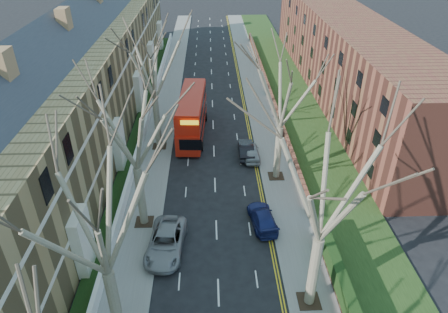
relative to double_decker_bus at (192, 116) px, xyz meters
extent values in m
cube|color=slate|center=(-3.71, 8.24, -2.17)|extent=(3.00, 102.00, 0.12)
cube|color=slate|center=(8.29, 8.24, -2.17)|extent=(3.00, 102.00, 0.12)
cube|color=olive|center=(-11.51, 0.24, 2.77)|extent=(9.00, 78.00, 10.00)
cube|color=#2E3039|center=(-11.51, 0.24, 8.77)|extent=(4.67, 78.00, 4.67)
cube|color=white|center=(-7.06, 0.24, 1.27)|extent=(0.12, 78.00, 0.35)
cube|color=white|center=(-7.06, 0.24, 4.77)|extent=(0.12, 78.00, 0.35)
cube|color=brown|center=(19.79, 12.24, 2.77)|extent=(8.00, 54.00, 10.00)
cube|color=brown|center=(9.99, 12.24, -1.66)|extent=(0.35, 54.00, 0.90)
cube|color=white|center=(-5.36, 0.24, -1.61)|extent=(0.30, 78.00, 1.00)
cube|color=#1C3312|center=(12.79, 8.24, -2.08)|extent=(6.00, 102.00, 0.06)
cylinder|color=brown|center=(-3.41, -24.76, 0.51)|extent=(0.64, 0.64, 5.25)
cylinder|color=brown|center=(-3.41, -14.76, 0.42)|extent=(0.64, 0.64, 5.07)
cube|color=#2D2116|center=(-3.41, -14.76, -2.10)|extent=(1.40, 1.40, 0.05)
cylinder|color=brown|center=(-3.41, -2.76, 0.51)|extent=(0.60, 0.60, 5.25)
cube|color=#2D2116|center=(-3.41, -2.76, -2.10)|extent=(1.40, 1.40, 0.05)
cylinder|color=brown|center=(7.99, -22.76, 0.51)|extent=(0.64, 0.64, 5.25)
cube|color=#2D2116|center=(7.99, -22.76, -2.10)|extent=(1.40, 1.40, 0.05)
cylinder|color=brown|center=(7.99, -8.76, 0.42)|extent=(0.60, 0.60, 5.07)
cube|color=#2D2116|center=(7.99, -8.76, -2.10)|extent=(1.40, 1.40, 0.05)
cube|color=#B41B0C|center=(0.00, 0.00, -0.80)|extent=(3.08, 10.97, 2.17)
cube|color=#B41B0C|center=(0.00, 0.00, 1.27)|extent=(3.05, 10.43, 1.97)
cube|color=black|center=(0.00, 0.00, -0.35)|extent=(3.05, 10.10, 0.89)
cube|color=black|center=(0.00, 0.00, 1.37)|extent=(3.04, 9.89, 0.89)
imported|color=gray|center=(-1.39, -17.77, -1.47)|extent=(2.99, 5.67, 1.52)
imported|color=navy|center=(5.93, -15.20, -1.60)|extent=(2.34, 4.58, 1.27)
imported|color=#95979D|center=(5.99, -5.25, -1.56)|extent=(1.68, 4.00, 1.35)
imported|color=black|center=(5.53, -4.68, -1.55)|extent=(1.51, 4.17, 1.37)
camera|label=1|loc=(2.00, -39.24, 18.89)|focal=32.00mm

